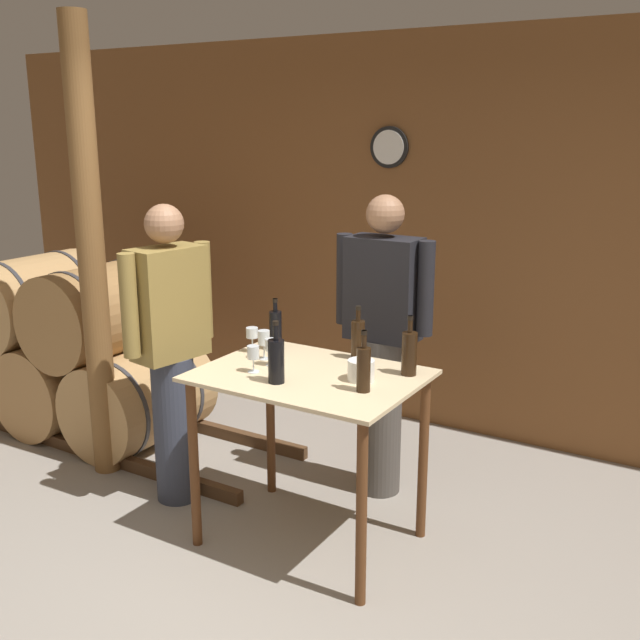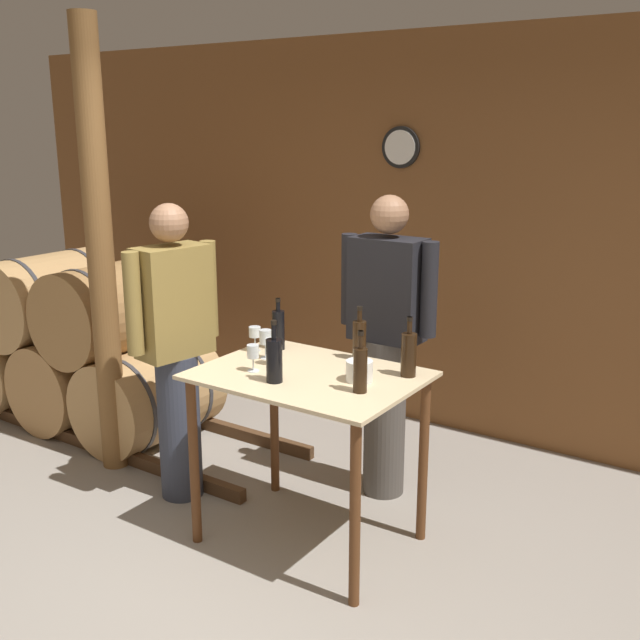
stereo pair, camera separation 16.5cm
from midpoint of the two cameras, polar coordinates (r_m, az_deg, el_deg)
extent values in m
plane|color=gray|center=(3.51, -8.80, -22.36)|extent=(14.00, 14.00, 0.00)
cube|color=brown|center=(5.12, 9.68, 6.10)|extent=(8.40, 0.05, 2.70)
cylinder|color=black|center=(5.24, 4.38, 12.99)|extent=(0.28, 0.03, 0.28)
cylinder|color=white|center=(5.23, 4.31, 12.99)|extent=(0.23, 0.01, 0.23)
cube|color=#4C331E|center=(5.57, -21.71, -8.07)|extent=(3.52, 0.06, 0.08)
cube|color=#4C331E|center=(5.97, -16.46, -6.06)|extent=(3.52, 0.06, 0.08)
cylinder|color=tan|center=(6.19, -23.23, -3.21)|extent=(0.64, 0.86, 0.64)
cylinder|color=#38383D|center=(6.33, -21.35, -2.62)|extent=(0.66, 0.03, 0.66)
cylinder|color=#AD7F4C|center=(5.67, -19.22, -4.41)|extent=(0.64, 0.86, 0.64)
cylinder|color=#38383D|center=(5.52, -21.28, -5.12)|extent=(0.66, 0.03, 0.66)
cylinder|color=#38383D|center=(5.83, -17.28, -3.73)|extent=(0.66, 0.03, 0.66)
cylinder|color=tan|center=(5.20, -14.44, -5.80)|extent=(0.64, 0.86, 0.64)
cylinder|color=#38383D|center=(5.03, -16.54, -6.64)|extent=(0.66, 0.03, 0.66)
cylinder|color=#38383D|center=(5.37, -12.48, -5.01)|extent=(0.66, 0.03, 0.66)
cylinder|color=tan|center=(5.78, -21.82, 1.35)|extent=(0.64, 0.86, 0.64)
cylinder|color=#38383D|center=(5.64, -23.89, 0.80)|extent=(0.66, 0.03, 0.66)
cylinder|color=#38383D|center=(5.94, -19.85, 1.86)|extent=(0.66, 0.03, 0.66)
cylinder|color=#9E7242|center=(5.27, -17.38, 0.51)|extent=(0.64, 0.86, 0.64)
cylinder|color=#38383D|center=(5.11, -19.53, -0.12)|extent=(0.66, 0.03, 0.66)
cylinder|color=#38383D|center=(5.44, -15.36, 1.09)|extent=(0.66, 0.03, 0.66)
cube|color=beige|center=(3.69, -2.09, -4.26)|extent=(1.07, 0.79, 0.02)
cylinder|color=#593319|center=(3.89, -10.80, -10.77)|extent=(0.05, 0.05, 0.90)
cylinder|color=#593319|center=(3.39, 1.74, -14.59)|extent=(0.05, 0.05, 0.90)
cylinder|color=#593319|center=(4.36, -4.88, -7.62)|extent=(0.05, 0.05, 0.90)
cylinder|color=#593319|center=(3.92, 6.66, -10.36)|extent=(0.05, 0.05, 0.90)
cylinder|color=brown|center=(4.60, -18.01, 4.60)|extent=(0.16, 0.16, 2.70)
cylinder|color=black|center=(4.04, -4.57, -0.82)|extent=(0.07, 0.07, 0.21)
cylinder|color=black|center=(4.01, -4.61, 1.14)|extent=(0.02, 0.02, 0.07)
cylinder|color=black|center=(4.00, -4.62, 1.49)|extent=(0.03, 0.03, 0.02)
cylinder|color=black|center=(3.54, -4.69, -3.18)|extent=(0.08, 0.08, 0.21)
cylinder|color=black|center=(3.49, -4.74, -0.82)|extent=(0.02, 0.02, 0.09)
cylinder|color=black|center=(3.48, -4.76, -0.24)|extent=(0.03, 0.03, 0.02)
cylinder|color=black|center=(3.88, 1.70, -1.53)|extent=(0.07, 0.07, 0.20)
cylinder|color=black|center=(3.85, 1.71, 0.49)|extent=(0.02, 0.02, 0.08)
cylinder|color=black|center=(3.84, 1.72, 0.92)|extent=(0.03, 0.03, 0.02)
cylinder|color=black|center=(3.41, 1.96, -3.82)|extent=(0.06, 0.06, 0.21)
cylinder|color=black|center=(3.37, 1.98, -1.48)|extent=(0.02, 0.02, 0.08)
cylinder|color=black|center=(3.36, 1.98, -0.96)|extent=(0.03, 0.03, 0.02)
cylinder|color=black|center=(3.65, 5.54, -2.58)|extent=(0.08, 0.08, 0.21)
cylinder|color=black|center=(3.61, 5.59, -0.33)|extent=(0.02, 0.02, 0.08)
cylinder|color=black|center=(3.60, 5.61, 0.16)|extent=(0.03, 0.03, 0.02)
cylinder|color=silver|center=(4.05, -6.33, -2.40)|extent=(0.06, 0.06, 0.00)
cylinder|color=silver|center=(4.04, -6.34, -1.86)|extent=(0.01, 0.01, 0.08)
cylinder|color=silver|center=(4.02, -6.37, -0.97)|extent=(0.06, 0.06, 0.06)
cylinder|color=silver|center=(3.92, -5.47, -2.96)|extent=(0.06, 0.06, 0.00)
cylinder|color=silver|center=(3.91, -5.49, -2.40)|extent=(0.01, 0.01, 0.08)
cylinder|color=silver|center=(3.89, -5.51, -1.34)|extent=(0.06, 0.06, 0.07)
cylinder|color=silver|center=(3.73, -6.35, -3.94)|extent=(0.06, 0.06, 0.00)
cylinder|color=silver|center=(3.71, -6.36, -3.43)|extent=(0.01, 0.01, 0.07)
cylinder|color=silver|center=(3.69, -6.39, -2.47)|extent=(0.06, 0.06, 0.07)
cylinder|color=silver|center=(3.82, -4.94, -3.44)|extent=(0.06, 0.06, 0.00)
cylinder|color=silver|center=(3.81, -4.95, -2.87)|extent=(0.01, 0.01, 0.07)
cylinder|color=silver|center=(3.79, -4.98, -1.90)|extent=(0.06, 0.06, 0.06)
cylinder|color=white|center=(3.58, 1.83, -3.85)|extent=(0.13, 0.13, 0.10)
cylinder|color=#333847|center=(4.38, -12.05, -8.11)|extent=(0.24, 0.24, 0.86)
cube|color=olive|center=(4.15, -12.60, 1.26)|extent=(0.29, 0.43, 0.61)
sphere|color=#9E7051|center=(4.08, -12.94, 7.16)|extent=(0.21, 0.21, 0.21)
cylinder|color=olive|center=(4.01, -15.49, 1.04)|extent=(0.09, 0.09, 0.55)
cylinder|color=olive|center=(4.29, -9.94, 2.26)|extent=(0.09, 0.09, 0.55)
cylinder|color=#4C4742|center=(4.37, 3.57, -7.31)|extent=(0.24, 0.24, 0.93)
cube|color=black|center=(4.14, 3.74, 2.39)|extent=(0.40, 0.22, 0.57)
sphere|color=#9E7051|center=(4.07, 3.84, 8.06)|extent=(0.21, 0.21, 0.21)
cylinder|color=black|center=(4.03, 6.90, 2.37)|extent=(0.09, 0.09, 0.52)
cylinder|color=black|center=(4.25, 0.75, 3.15)|extent=(0.09, 0.09, 0.52)
camera|label=1|loc=(0.08, -91.28, -0.34)|focal=42.00mm
camera|label=2|loc=(0.08, 88.72, 0.34)|focal=42.00mm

